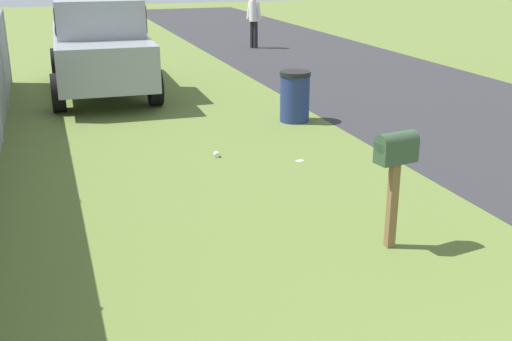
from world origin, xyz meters
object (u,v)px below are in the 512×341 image
object	(u,v)px
pickup_truck	(99,43)
trash_bin	(295,96)
pedestrian	(254,16)
mailbox	(396,157)

from	to	relation	value
pickup_truck	trash_bin	xyz separation A→B (m)	(-3.78, -3.14, -0.63)
trash_bin	pedestrian	distance (m)	9.67
mailbox	pickup_truck	size ratio (longest dim) A/B	0.23
mailbox	pickup_truck	distance (m)	9.33
mailbox	trash_bin	world-z (taller)	mailbox
mailbox	pickup_truck	bearing A→B (deg)	4.03
pickup_truck	pedestrian	world-z (taller)	pickup_truck
trash_bin	pedestrian	bearing A→B (deg)	-13.90
mailbox	pedestrian	distance (m)	15.05
mailbox	pedestrian	world-z (taller)	pedestrian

